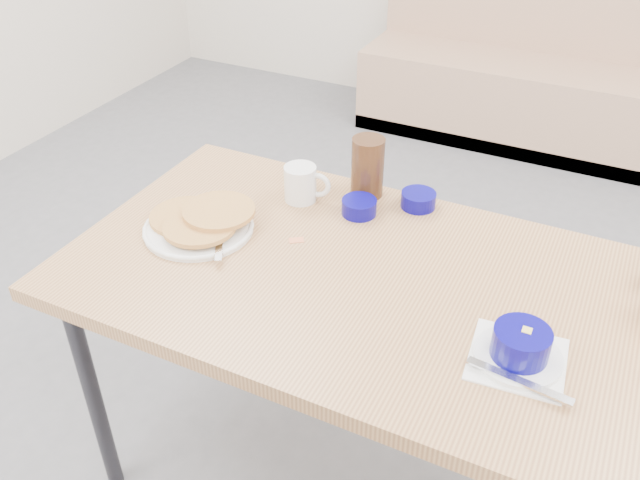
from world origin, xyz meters
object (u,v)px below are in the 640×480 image
at_px(booth_bench, 542,77).
at_px(dining_table, 360,294).
at_px(creamer_bowl, 359,207).
at_px(butter_bowl, 418,200).
at_px(coffee_mug, 302,183).
at_px(amber_tumbler, 368,167).
at_px(grits_setting, 520,348).
at_px(pancake_plate, 200,223).

height_order(booth_bench, dining_table, booth_bench).
bearing_deg(creamer_bowl, butter_bowl, 38.67).
height_order(coffee_mug, butter_bowl, coffee_mug).
distance_m(coffee_mug, amber_tumbler, 0.18).
bearing_deg(grits_setting, dining_table, 162.69).
relative_size(booth_bench, grits_setting, 8.56).
relative_size(dining_table, grits_setting, 6.31).
distance_m(pancake_plate, grits_setting, 0.84).
relative_size(coffee_mug, creamer_bowl, 1.38).
height_order(pancake_plate, amber_tumbler, amber_tumbler).
distance_m(dining_table, coffee_mug, 0.38).
bearing_deg(amber_tumbler, creamer_bowl, -78.04).
distance_m(booth_bench, dining_table, 2.56).
relative_size(pancake_plate, amber_tumbler, 1.68).
distance_m(grits_setting, creamer_bowl, 0.62).
xyz_separation_m(pancake_plate, coffee_mug, (0.17, 0.24, 0.03)).
xyz_separation_m(booth_bench, pancake_plate, (-0.44, -2.54, 0.43)).
height_order(dining_table, coffee_mug, coffee_mug).
distance_m(grits_setting, butter_bowl, 0.59).
xyz_separation_m(booth_bench, creamer_bowl, (-0.11, -2.30, 0.43)).
bearing_deg(grits_setting, amber_tumbler, 138.41).
height_order(dining_table, amber_tumbler, amber_tumbler).
distance_m(dining_table, creamer_bowl, 0.27).
relative_size(booth_bench, creamer_bowl, 20.52).
relative_size(booth_bench, amber_tumbler, 11.33).
distance_m(dining_table, butter_bowl, 0.35).
distance_m(dining_table, grits_setting, 0.42).
relative_size(pancake_plate, grits_setting, 1.27).
xyz_separation_m(grits_setting, butter_bowl, (-0.37, 0.46, -0.01)).
height_order(booth_bench, amber_tumbler, booth_bench).
relative_size(booth_bench, pancake_plate, 6.75).
relative_size(grits_setting, butter_bowl, 2.37).
bearing_deg(coffee_mug, butter_bowl, 19.39).
bearing_deg(butter_bowl, grits_setting, -51.26).
xyz_separation_m(dining_table, butter_bowl, (0.02, 0.34, 0.08)).
distance_m(pancake_plate, creamer_bowl, 0.42).
relative_size(butter_bowl, amber_tumbler, 0.56).
bearing_deg(grits_setting, creamer_bowl, 144.22).
height_order(grits_setting, creamer_bowl, grits_setting).
bearing_deg(booth_bench, butter_bowl, -89.44).
distance_m(coffee_mug, grits_setting, 0.76).
bearing_deg(booth_bench, coffee_mug, -96.83).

